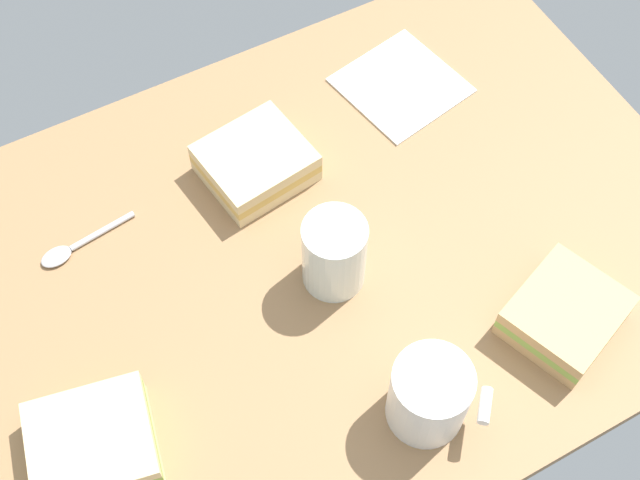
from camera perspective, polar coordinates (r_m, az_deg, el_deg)
tabletop at (r=97.45cm, az=0.00°, el=-1.21°), size 90.00×64.00×2.00cm
coffee_mug_black at (r=85.03cm, az=7.36°, el=-10.28°), size 9.74×9.33×9.08cm
sandwich_main at (r=101.08cm, az=-4.34°, el=5.18°), size 13.16×12.16×4.40cm
sandwich_side at (r=94.19cm, az=16.11°, el=-4.85°), size 14.24×13.58×4.40cm
sandwich_extra at (r=88.20cm, az=-15.00°, el=-13.11°), size 13.69×12.76×4.40cm
glass_of_milk at (r=91.32cm, az=1.07°, el=-0.97°), size 7.01×7.01×9.69cm
spoon at (r=100.56cm, az=-16.21°, el=-0.46°), size 11.86×3.08×0.80cm
paper_napkin at (r=111.53cm, az=5.46°, el=10.31°), size 16.18×16.18×0.30cm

